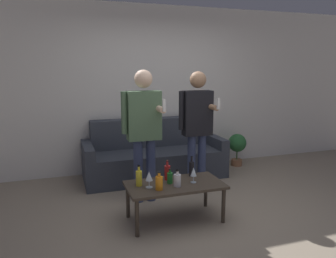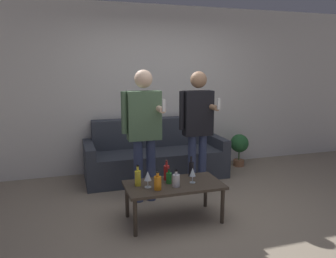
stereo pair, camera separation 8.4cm
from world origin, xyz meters
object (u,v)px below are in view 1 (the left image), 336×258
couch (154,156)px  coffee_table (175,188)px  bottle_orange (177,180)px  person_standing_left (144,125)px  person_standing_right (197,121)px

couch → coffee_table: 1.58m
bottle_orange → person_standing_left: person_standing_left is taller
couch → coffee_table: (-0.20, -1.57, 0.07)m
person_standing_right → bottle_orange: bearing=-125.2°
person_standing_left → person_standing_right: bearing=7.4°
coffee_table → bottle_orange: bearing=-92.2°
coffee_table → bottle_orange: (-0.00, -0.09, 0.12)m
coffee_table → person_standing_left: person_standing_left is taller
coffee_table → person_standing_right: 1.11m
coffee_table → person_standing_right: (0.58, 0.74, 0.60)m
couch → bottle_orange: bearing=-97.0°
coffee_table → person_standing_left: size_ratio=0.64×
bottle_orange → coffee_table: bearing=87.8°
couch → person_standing_right: person_standing_right is taller
bottle_orange → person_standing_left: bearing=104.4°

